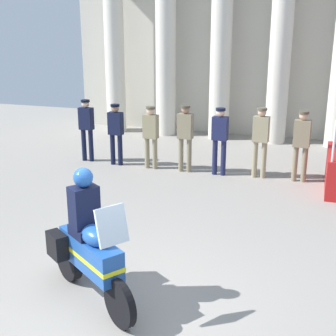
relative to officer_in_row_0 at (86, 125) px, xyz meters
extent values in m
plane|color=gray|center=(3.71, -6.42, -1.02)|extent=(28.00, 28.00, 0.00)
cube|color=beige|center=(3.82, 4.80, 2.71)|extent=(12.71, 0.30, 7.45)
cylinder|color=beige|center=(-0.85, 3.86, 2.21)|extent=(0.68, 0.68, 6.46)
cylinder|color=beige|center=(1.02, 3.86, 2.21)|extent=(0.68, 0.68, 6.46)
cylinder|color=beige|center=(2.88, 3.86, 2.21)|extent=(0.68, 0.68, 6.46)
cylinder|color=beige|center=(4.75, 3.86, 2.21)|extent=(0.68, 0.68, 6.46)
cylinder|color=silver|center=(6.44, -1.18, 0.32)|extent=(0.05, 0.05, 0.90)
cylinder|color=black|center=(-0.11, 0.00, -0.57)|extent=(0.13, 0.13, 0.90)
cylinder|color=black|center=(0.11, 0.00, -0.57)|extent=(0.13, 0.13, 0.90)
cube|color=black|center=(0.00, 0.00, 0.19)|extent=(0.40, 0.25, 0.61)
sphere|color=beige|center=(0.00, 0.00, 0.59)|extent=(0.21, 0.21, 0.21)
cylinder|color=black|center=(0.00, 0.00, 0.67)|extent=(0.24, 0.24, 0.06)
cylinder|color=black|center=(0.82, -0.10, -0.59)|extent=(0.13, 0.13, 0.84)
cylinder|color=black|center=(1.04, -0.10, -0.59)|extent=(0.13, 0.13, 0.84)
cube|color=black|center=(0.93, -0.10, 0.13)|extent=(0.40, 0.25, 0.60)
sphere|color=#997056|center=(0.93, -0.10, 0.54)|extent=(0.21, 0.21, 0.21)
cylinder|color=black|center=(0.93, -0.10, 0.61)|extent=(0.24, 0.24, 0.06)
cylinder|color=#847A5B|center=(1.83, -0.12, -0.60)|extent=(0.13, 0.13, 0.83)
cylinder|color=#847A5B|center=(2.05, -0.12, -0.60)|extent=(0.13, 0.13, 0.83)
cube|color=#847A5B|center=(1.94, -0.12, 0.12)|extent=(0.40, 0.25, 0.62)
sphere|color=beige|center=(1.94, -0.12, 0.53)|extent=(0.21, 0.21, 0.21)
cylinder|color=#4F4937|center=(1.94, -0.12, 0.61)|extent=(0.24, 0.24, 0.06)
cylinder|color=#7A7056|center=(2.76, -0.11, -0.57)|extent=(0.13, 0.13, 0.89)
cylinder|color=#7A7056|center=(2.98, -0.11, -0.57)|extent=(0.13, 0.13, 0.89)
cube|color=#7A7056|center=(2.87, -0.11, 0.19)|extent=(0.40, 0.25, 0.64)
sphere|color=#997056|center=(2.87, -0.11, 0.61)|extent=(0.21, 0.21, 0.21)
cylinder|color=#494334|center=(2.87, -0.11, 0.69)|extent=(0.24, 0.24, 0.06)
cylinder|color=#191E42|center=(3.66, -0.11, -0.56)|extent=(0.13, 0.13, 0.91)
cylinder|color=#191E42|center=(3.88, -0.11, -0.56)|extent=(0.13, 0.13, 0.91)
cube|color=#191E42|center=(3.77, -0.11, 0.19)|extent=(0.40, 0.25, 0.59)
sphere|color=beige|center=(3.77, -0.11, 0.59)|extent=(0.21, 0.21, 0.21)
cylinder|color=black|center=(3.77, -0.11, 0.67)|extent=(0.24, 0.24, 0.06)
cylinder|color=gray|center=(4.66, -0.01, -0.56)|extent=(0.13, 0.13, 0.92)
cylinder|color=gray|center=(4.88, -0.01, -0.56)|extent=(0.13, 0.13, 0.92)
cube|color=gray|center=(4.77, -0.01, 0.22)|extent=(0.40, 0.25, 0.63)
sphere|color=tan|center=(4.77, -0.01, 0.63)|extent=(0.21, 0.21, 0.21)
cylinder|color=brown|center=(4.77, -0.01, 0.71)|extent=(0.24, 0.24, 0.06)
cylinder|color=#7A7056|center=(5.63, -0.01, -0.58)|extent=(0.13, 0.13, 0.87)
cylinder|color=#7A7056|center=(5.85, -0.01, -0.58)|extent=(0.13, 0.13, 0.87)
cube|color=#7A7056|center=(5.74, -0.01, 0.18)|extent=(0.40, 0.25, 0.65)
sphere|color=tan|center=(5.74, -0.01, 0.61)|extent=(0.21, 0.21, 0.21)
cylinder|color=#494334|center=(5.74, -0.01, 0.69)|extent=(0.24, 0.24, 0.06)
cylinder|color=black|center=(3.94, -6.65, -0.70)|extent=(0.58, 0.45, 0.64)
cylinder|color=black|center=(2.75, -5.83, -0.70)|extent=(0.61, 0.48, 0.64)
cube|color=#1E4C99|center=(3.34, -6.24, -0.30)|extent=(1.20, 0.97, 0.44)
ellipsoid|color=#1E4C99|center=(3.47, -6.33, 0.02)|extent=(0.61, 0.56, 0.26)
cube|color=yellow|center=(3.34, -6.24, -0.32)|extent=(1.22, 0.99, 0.06)
cube|color=silver|center=(3.84, -6.58, 0.32)|extent=(0.36, 0.42, 0.47)
cube|color=black|center=(3.08, -5.74, -0.30)|extent=(0.40, 0.35, 0.36)
cube|color=black|center=(2.78, -6.17, -0.30)|extent=(0.40, 0.35, 0.36)
cube|color=black|center=(3.24, -6.17, -0.01)|extent=(0.52, 0.51, 0.14)
cube|color=black|center=(3.24, -6.17, 0.34)|extent=(0.42, 0.44, 0.56)
sphere|color=#1E4C99|center=(3.26, -6.19, 0.75)|extent=(0.26, 0.26, 0.26)
camera|label=1|loc=(6.11, -11.29, 2.65)|focal=49.83mm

